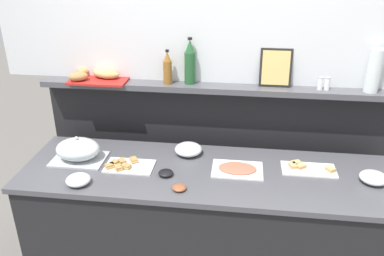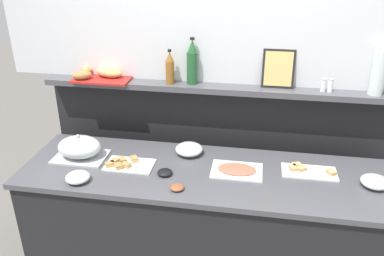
# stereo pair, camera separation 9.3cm
# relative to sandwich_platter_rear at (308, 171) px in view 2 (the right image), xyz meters

# --- Properties ---
(ground_plane) EXTENTS (12.00, 12.00, 0.00)m
(ground_plane) POSITION_rel_sandwich_platter_rear_xyz_m (-0.60, 0.50, -0.91)
(ground_plane) COLOR slate
(buffet_counter) EXTENTS (2.36, 0.70, 0.90)m
(buffet_counter) POSITION_rel_sandwich_platter_rear_xyz_m (-0.60, -0.10, -0.46)
(buffet_counter) COLOR black
(buffet_counter) RESTS_ON ground_plane
(back_ledge_unit) EXTENTS (2.47, 0.22, 1.31)m
(back_ledge_unit) POSITION_rel_sandwich_platter_rear_xyz_m (-0.60, 0.43, -0.22)
(back_ledge_unit) COLOR black
(back_ledge_unit) RESTS_ON ground_plane
(sandwich_platter_rear) EXTENTS (0.33, 0.17, 0.04)m
(sandwich_platter_rear) POSITION_rel_sandwich_platter_rear_xyz_m (0.00, 0.00, 0.00)
(sandwich_platter_rear) COLOR white
(sandwich_platter_rear) RESTS_ON buffet_counter
(sandwich_platter_front) EXTENTS (0.31, 0.19, 0.04)m
(sandwich_platter_front) POSITION_rel_sandwich_platter_rear_xyz_m (-1.13, -0.11, 0.00)
(sandwich_platter_front) COLOR white
(sandwich_platter_front) RESTS_ON buffet_counter
(cold_cuts_platter) EXTENTS (0.32, 0.22, 0.02)m
(cold_cuts_platter) POSITION_rel_sandwich_platter_rear_xyz_m (-0.44, -0.06, -0.00)
(cold_cuts_platter) COLOR white
(cold_cuts_platter) RESTS_ON buffet_counter
(serving_cloche) EXTENTS (0.34, 0.24, 0.17)m
(serving_cloche) POSITION_rel_sandwich_platter_rear_xyz_m (-1.46, -0.06, 0.06)
(serving_cloche) COLOR #B7BABF
(serving_cloche) RESTS_ON buffet_counter
(glass_bowl_large) EXTENTS (0.16, 0.16, 0.06)m
(glass_bowl_large) POSITION_rel_sandwich_platter_rear_xyz_m (0.36, -0.09, 0.02)
(glass_bowl_large) COLOR silver
(glass_bowl_large) RESTS_ON buffet_counter
(glass_bowl_medium) EXTENTS (0.14, 0.14, 0.06)m
(glass_bowl_medium) POSITION_rel_sandwich_platter_rear_xyz_m (-1.36, -0.34, 0.02)
(glass_bowl_medium) COLOR silver
(glass_bowl_medium) RESTS_ON buffet_counter
(glass_bowl_small) EXTENTS (0.18, 0.18, 0.07)m
(glass_bowl_small) POSITION_rel_sandwich_platter_rear_xyz_m (-0.77, 0.11, 0.02)
(glass_bowl_small) COLOR silver
(glass_bowl_small) RESTS_ON buffet_counter
(condiment_bowl_red) EXTENTS (0.08, 0.08, 0.03)m
(condiment_bowl_red) POSITION_rel_sandwich_platter_rear_xyz_m (-0.76, -0.32, 0.00)
(condiment_bowl_red) COLOR brown
(condiment_bowl_red) RESTS_ON buffet_counter
(condiment_bowl_teal) EXTENTS (0.09, 0.09, 0.03)m
(condiment_bowl_teal) POSITION_rel_sandwich_platter_rear_xyz_m (-0.87, -0.18, 0.01)
(condiment_bowl_teal) COLOR black
(condiment_bowl_teal) RESTS_ON buffet_counter
(vinegar_bottle_amber) EXTENTS (0.06, 0.06, 0.24)m
(vinegar_bottle_amber) POSITION_rel_sandwich_platter_rear_xyz_m (-0.94, 0.35, 0.51)
(vinegar_bottle_amber) COLOR #8E5B23
(vinegar_bottle_amber) RESTS_ON back_ledge_unit
(wine_bottle_green) EXTENTS (0.08, 0.08, 0.32)m
(wine_bottle_green) POSITION_rel_sandwich_platter_rear_xyz_m (-0.79, 0.37, 0.54)
(wine_bottle_green) COLOR #23562D
(wine_bottle_green) RESTS_ON back_ledge_unit
(salt_shaker) EXTENTS (0.03, 0.03, 0.09)m
(salt_shaker) POSITION_rel_sandwich_platter_rear_xyz_m (0.08, 0.35, 0.44)
(salt_shaker) COLOR white
(salt_shaker) RESTS_ON back_ledge_unit
(pepper_shaker) EXTENTS (0.03, 0.03, 0.09)m
(pepper_shaker) POSITION_rel_sandwich_platter_rear_xyz_m (0.12, 0.35, 0.44)
(pepper_shaker) COLOR white
(pepper_shaker) RESTS_ON back_ledge_unit
(bread_basket) EXTENTS (0.40, 0.27, 0.08)m
(bread_basket) POSITION_rel_sandwich_platter_rear_xyz_m (-1.45, 0.36, 0.44)
(bread_basket) COLOR #B2231E
(bread_basket) RESTS_ON back_ledge_unit
(framed_picture) EXTENTS (0.21, 0.06, 0.25)m
(framed_picture) POSITION_rel_sandwich_platter_rear_xyz_m (-0.22, 0.39, 0.53)
(framed_picture) COLOR black
(framed_picture) RESTS_ON back_ledge_unit
(water_carafe) EXTENTS (0.09, 0.09, 0.28)m
(water_carafe) POSITION_rel_sandwich_platter_rear_xyz_m (0.39, 0.35, 0.54)
(water_carafe) COLOR silver
(water_carafe) RESTS_ON back_ledge_unit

